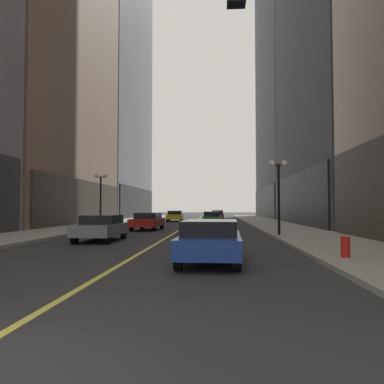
% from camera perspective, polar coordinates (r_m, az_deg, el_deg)
% --- Properties ---
extents(ground_plane, '(200.00, 200.00, 0.00)m').
position_cam_1_polar(ground_plane, '(38.31, -0.45, -4.91)').
color(ground_plane, '#2D2D30').
extents(sidewalk_left, '(4.50, 78.00, 0.15)m').
position_cam_1_polar(sidewalk_left, '(39.79, -12.42, -4.66)').
color(sidewalk_left, '#9E9991').
rests_on(sidewalk_left, ground).
extents(sidewalk_right, '(4.50, 78.00, 0.15)m').
position_cam_1_polar(sidewalk_right, '(38.56, 11.91, -4.73)').
color(sidewalk_right, '#9E9991').
rests_on(sidewalk_right, ground).
extents(lane_centre_stripe, '(0.16, 70.00, 0.01)m').
position_cam_1_polar(lane_centre_stripe, '(38.31, -0.45, -4.91)').
color(lane_centre_stripe, '#E5D64C').
rests_on(lane_centre_stripe, ground).
extents(building_left_mid, '(11.31, 24.00, 36.97)m').
position_cam_1_polar(building_left_mid, '(45.35, -22.47, 19.42)').
color(building_left_mid, gray).
rests_on(building_left_mid, ground).
extents(car_blue, '(1.97, 4.70, 1.32)m').
position_cam_1_polar(car_blue, '(11.86, 2.82, -7.13)').
color(car_blue, navy).
rests_on(car_blue, ground).
extents(car_grey, '(1.90, 4.26, 1.32)m').
position_cam_1_polar(car_grey, '(20.00, -13.47, -5.13)').
color(car_grey, slate).
rests_on(car_grey, ground).
extents(car_red, '(2.04, 4.66, 1.32)m').
position_cam_1_polar(car_red, '(29.26, -6.67, -4.28)').
color(car_red, '#B21919').
rests_on(car_red, ground).
extents(car_green, '(1.77, 4.18, 1.32)m').
position_cam_1_polar(car_green, '(37.78, 3.03, -3.86)').
color(car_green, '#196038').
rests_on(car_green, ground).
extents(car_yellow, '(2.04, 4.40, 1.32)m').
position_cam_1_polar(car_yellow, '(46.78, -2.56, -3.57)').
color(car_yellow, yellow).
rests_on(car_yellow, ground).
extents(car_maroon, '(1.74, 4.39, 1.32)m').
position_cam_1_polar(car_maroon, '(56.35, 3.89, -3.36)').
color(car_maroon, maroon).
rests_on(car_maroon, ground).
extents(street_lamp_left_far, '(1.06, 0.36, 4.43)m').
position_cam_1_polar(street_lamp_left_far, '(31.03, -13.55, 0.57)').
color(street_lamp_left_far, black).
rests_on(street_lamp_left_far, ground).
extents(street_lamp_right_mid, '(1.06, 0.36, 4.43)m').
position_cam_1_polar(street_lamp_right_mid, '(22.36, 12.88, 1.67)').
color(street_lamp_right_mid, black).
rests_on(street_lamp_right_mid, ground).
extents(fire_hydrant_right, '(0.28, 0.28, 0.80)m').
position_cam_1_polar(fire_hydrant_right, '(12.93, 22.06, -7.99)').
color(fire_hydrant_right, red).
rests_on(fire_hydrant_right, ground).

